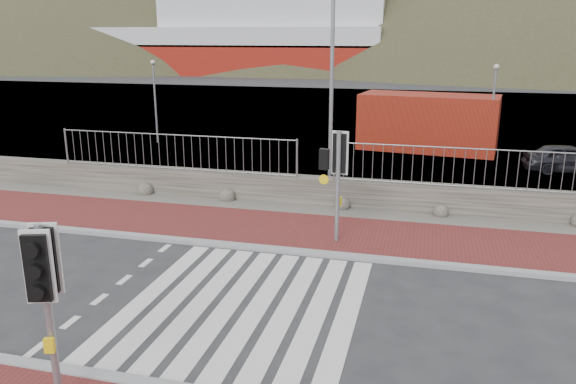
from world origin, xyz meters
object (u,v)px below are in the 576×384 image
(traffic_signal_near, at_px, (44,278))
(car_a, at_px, (568,158))
(shipping_container, at_px, (428,122))
(streetlight, at_px, (336,73))
(traffic_signal_far, at_px, (337,163))
(ferry, at_px, (232,34))

(traffic_signal_near, distance_m, car_a, 20.72)
(shipping_container, bearing_deg, streetlight, -99.25)
(traffic_signal_far, bearing_deg, shipping_container, -93.25)
(streetlight, distance_m, car_a, 10.93)
(car_a, bearing_deg, traffic_signal_near, 143.03)
(streetlight, bearing_deg, shipping_container, 50.93)
(traffic_signal_far, distance_m, shipping_container, 13.70)
(ferry, bearing_deg, traffic_signal_near, -72.18)
(ferry, distance_m, shipping_container, 57.82)
(ferry, xyz_separation_m, streetlight, (25.07, -59.75, -1.22))
(streetlight, xyz_separation_m, car_a, (8.43, 5.96, -3.58))
(traffic_signal_near, bearing_deg, streetlight, 63.01)
(ferry, distance_m, car_a, 63.55)
(ferry, distance_m, traffic_signal_near, 75.28)
(traffic_signal_far, xyz_separation_m, streetlight, (-0.78, 4.19, 1.97))
(traffic_signal_near, relative_size, shipping_container, 0.45)
(car_a, bearing_deg, streetlight, 118.77)
(traffic_signal_near, bearing_deg, car_a, 42.35)
(traffic_signal_near, height_order, shipping_container, traffic_signal_near)
(shipping_container, xyz_separation_m, car_a, (5.53, -3.35, -0.74))
(ferry, distance_m, traffic_signal_far, 69.05)
(ferry, height_order, traffic_signal_far, ferry)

